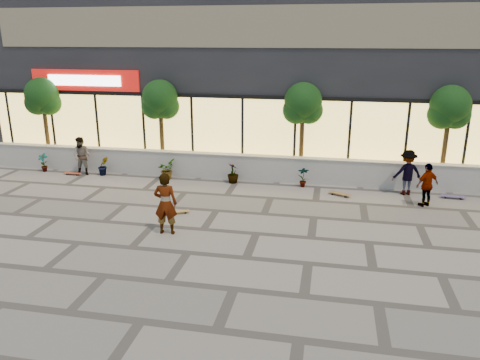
% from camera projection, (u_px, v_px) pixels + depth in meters
% --- Properties ---
extents(ground, '(80.00, 80.00, 0.00)m').
position_uv_depth(ground, '(188.00, 253.00, 12.74)').
color(ground, gray).
rests_on(ground, ground).
extents(planter_wall, '(22.00, 0.42, 1.04)m').
position_uv_depth(planter_wall, '(238.00, 167.00, 19.15)').
color(planter_wall, silver).
rests_on(planter_wall, ground).
extents(retail_building, '(24.00, 9.17, 8.50)m').
position_uv_depth(retail_building, '(260.00, 65.00, 23.19)').
color(retail_building, black).
rests_on(retail_building, ground).
extents(shrub_a, '(0.43, 0.29, 0.81)m').
position_uv_depth(shrub_a, '(43.00, 162.00, 20.24)').
color(shrub_a, '#123310').
rests_on(shrub_a, ground).
extents(shrub_b, '(0.57, 0.57, 0.81)m').
position_uv_depth(shrub_b, '(103.00, 166.00, 19.72)').
color(shrub_b, '#123310').
rests_on(shrub_b, ground).
extents(shrub_c, '(0.68, 0.77, 0.81)m').
position_uv_depth(shrub_c, '(166.00, 169.00, 19.21)').
color(shrub_c, '#123310').
rests_on(shrub_c, ground).
extents(shrub_d, '(0.64, 0.64, 0.81)m').
position_uv_depth(shrub_d, '(233.00, 173.00, 18.69)').
color(shrub_d, '#123310').
rests_on(shrub_d, ground).
extents(shrub_e, '(0.46, 0.35, 0.81)m').
position_uv_depth(shrub_e, '(303.00, 177.00, 18.17)').
color(shrub_e, '#123310').
rests_on(shrub_e, ground).
extents(tree_west, '(1.60, 1.50, 3.92)m').
position_uv_depth(tree_west, '(43.00, 99.00, 20.74)').
color(tree_west, '#4E371C').
rests_on(tree_west, ground).
extents(tree_midwest, '(1.60, 1.50, 3.92)m').
position_uv_depth(tree_midwest, '(160.00, 102.00, 19.72)').
color(tree_midwest, '#4E371C').
rests_on(tree_midwest, ground).
extents(tree_mideast, '(1.60, 1.50, 3.92)m').
position_uv_depth(tree_mideast, '(303.00, 106.00, 18.62)').
color(tree_mideast, '#4E371C').
rests_on(tree_mideast, ground).
extents(tree_east, '(1.60, 1.50, 3.92)m').
position_uv_depth(tree_east, '(450.00, 110.00, 17.60)').
color(tree_east, '#4E371C').
rests_on(tree_east, ground).
extents(skater_center, '(0.72, 0.51, 1.88)m').
position_uv_depth(skater_center, '(166.00, 204.00, 13.74)').
color(skater_center, silver).
rests_on(skater_center, ground).
extents(skater_left, '(0.82, 0.65, 1.63)m').
position_uv_depth(skater_left, '(82.00, 156.00, 19.62)').
color(skater_left, '#979361').
rests_on(skater_left, ground).
extents(skater_right_near, '(0.96, 0.80, 1.53)m').
position_uv_depth(skater_right_near, '(427.00, 185.00, 16.02)').
color(skater_right_near, silver).
rests_on(skater_right_near, ground).
extents(skater_right_far, '(1.23, 0.92, 1.69)m').
position_uv_depth(skater_right_far, '(407.00, 172.00, 17.20)').
color(skater_right_far, maroon).
rests_on(skater_right_far, ground).
extents(skateboard_center, '(0.71, 0.47, 0.08)m').
position_uv_depth(skateboard_center, '(179.00, 212.00, 15.51)').
color(skateboard_center, olive).
rests_on(skateboard_center, ground).
extents(skateboard_left, '(0.78, 0.24, 0.09)m').
position_uv_depth(skateboard_left, '(73.00, 173.00, 19.83)').
color(skateboard_left, '#B14121').
rests_on(skateboard_left, ground).
extents(skateboard_right_near, '(0.84, 0.54, 0.10)m').
position_uv_depth(skateboard_right_near, '(340.00, 194.00, 17.25)').
color(skateboard_right_near, brown).
rests_on(skateboard_right_near, ground).
extents(skateboard_right_far, '(0.84, 0.26, 0.10)m').
position_uv_depth(skateboard_right_far, '(453.00, 196.00, 16.94)').
color(skateboard_right_far, '#5A457F').
rests_on(skateboard_right_far, ground).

